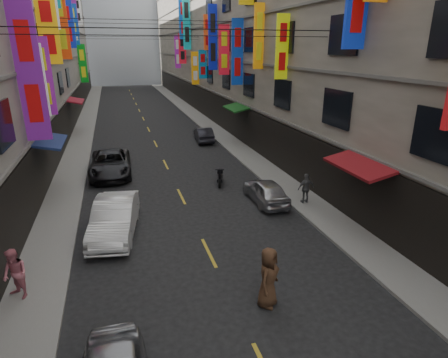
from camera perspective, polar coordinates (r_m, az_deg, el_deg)
sidewalk_left at (r=37.20m, az=-20.72°, el=6.66°), size 2.00×90.00×0.12m
sidewalk_right at (r=38.15m, az=-2.36°, el=8.18°), size 2.00×90.00×0.12m
building_row_right at (r=39.34m, az=6.61°, el=22.22°), size 10.14×90.00×19.00m
haze_block at (r=86.45m, az=-15.33°, el=21.11°), size 18.00×8.00×22.00m
shop_signage at (r=29.81m, az=-11.58°, el=22.22°), size 14.00×55.00×11.77m
street_awnings at (r=20.88m, az=-11.23°, el=6.66°), size 13.99×35.20×0.41m
overhead_cables at (r=24.54m, az=-10.02°, el=22.23°), size 14.00×38.04×1.24m
lane_markings at (r=34.28m, az=-10.95°, el=6.47°), size 0.12×80.20×0.01m
scooter_far_right at (r=21.58m, az=-0.60°, el=0.38°), size 0.76×1.75×1.14m
car_left_mid at (r=16.36m, az=-16.33°, el=-5.68°), size 2.32×4.81×1.52m
car_left_far at (r=24.08m, az=-16.90°, el=2.26°), size 2.55×5.27×1.44m
car_right_mid at (r=19.08m, az=6.37°, el=-1.80°), size 1.46×3.61×1.23m
car_right_far at (r=31.57m, az=-3.12°, el=6.80°), size 1.56×3.73×1.20m
pedestrian_lfar at (r=13.39m, az=-29.22°, el=-12.55°), size 0.96×0.95×1.65m
pedestrian_rfar at (r=18.99m, az=12.38°, el=-1.39°), size 0.91×0.53×1.52m
pedestrian_crossing at (r=11.68m, az=6.77°, el=-14.65°), size 1.11×1.12×1.92m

